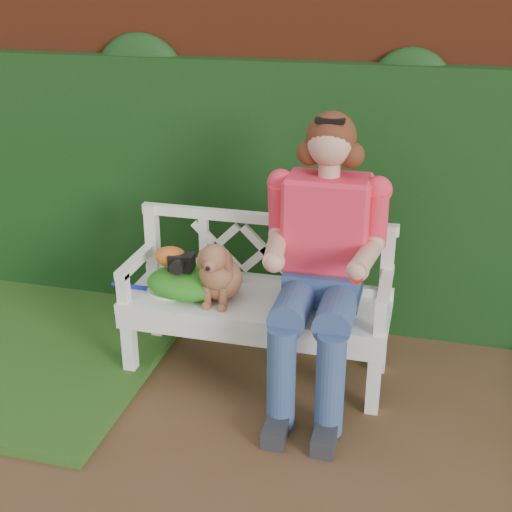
# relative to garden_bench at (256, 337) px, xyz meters

# --- Properties ---
(ground) EXTENTS (60.00, 60.00, 0.00)m
(ground) POSITION_rel_garden_bench_xyz_m (0.50, -0.93, -0.24)
(ground) COLOR brown
(brick_wall) EXTENTS (10.00, 0.30, 2.20)m
(brick_wall) POSITION_rel_garden_bench_xyz_m (0.50, 0.97, 0.86)
(brick_wall) COLOR maroon
(brick_wall) RESTS_ON ground
(ivy_hedge) EXTENTS (10.00, 0.18, 1.70)m
(ivy_hedge) POSITION_rel_garden_bench_xyz_m (0.50, 0.75, 0.61)
(ivy_hedge) COLOR #133310
(ivy_hedge) RESTS_ON ground
(garden_bench) EXTENTS (1.62, 0.73, 0.48)m
(garden_bench) POSITION_rel_garden_bench_xyz_m (0.00, 0.00, 0.00)
(garden_bench) COLOR white
(garden_bench) RESTS_ON ground
(seated_woman) EXTENTS (0.98, 1.10, 1.60)m
(seated_woman) POSITION_rel_garden_bench_xyz_m (0.38, -0.02, 0.56)
(seated_woman) COLOR #E84953
(seated_woman) RESTS_ON ground
(dog) EXTENTS (0.36, 0.41, 0.38)m
(dog) POSITION_rel_garden_bench_xyz_m (-0.20, -0.05, 0.43)
(dog) COLOR #B05B26
(dog) RESTS_ON garden_bench
(tennis_racket) EXTENTS (0.57, 0.34, 0.03)m
(tennis_racket) POSITION_rel_garden_bench_xyz_m (-0.52, -0.04, 0.25)
(tennis_racket) COLOR #E9EDCE
(tennis_racket) RESTS_ON garden_bench
(green_bag) EXTENTS (0.57, 0.52, 0.16)m
(green_bag) POSITION_rel_garden_bench_xyz_m (-0.40, -0.03, 0.32)
(green_bag) COLOR #1E7D19
(green_bag) RESTS_ON garden_bench
(camera_item) EXTENTS (0.15, 0.11, 0.09)m
(camera_item) POSITION_rel_garden_bench_xyz_m (-0.42, -0.04, 0.45)
(camera_item) COLOR black
(camera_item) RESTS_ON green_bag
(baseball_glove) EXTENTS (0.21, 0.18, 0.12)m
(baseball_glove) POSITION_rel_garden_bench_xyz_m (-0.49, -0.02, 0.46)
(baseball_glove) COLOR #D1601F
(baseball_glove) RESTS_ON green_bag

